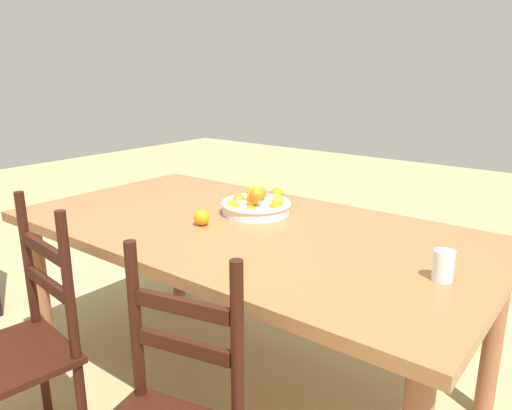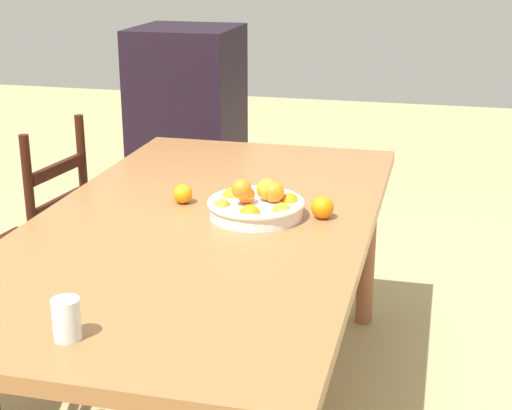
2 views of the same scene
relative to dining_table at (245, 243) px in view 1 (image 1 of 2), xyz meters
The scene contains 7 objects.
ground_plane 0.70m from the dining_table, ahead, with size 12.00×12.00×0.00m, color tan.
dining_table is the anchor object (origin of this frame).
chair_by_cabinet 0.95m from the dining_table, 66.14° to the left, with size 0.46×0.46×0.98m.
fruit_bowl 0.22m from the dining_table, 67.59° to the right, with size 0.32×0.32×0.14m.
orange_loose_0 0.41m from the dining_table, 74.60° to the right, with size 0.07×0.07×0.07m, color orange.
orange_loose_1 0.21m from the dining_table, 38.94° to the left, with size 0.07×0.07×0.07m, color orange.
drinking_glass 0.85m from the dining_table, behind, with size 0.07×0.07×0.10m, color silver.
Camera 1 is at (-1.24, 1.51, 1.41)m, focal length 34.00 mm.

